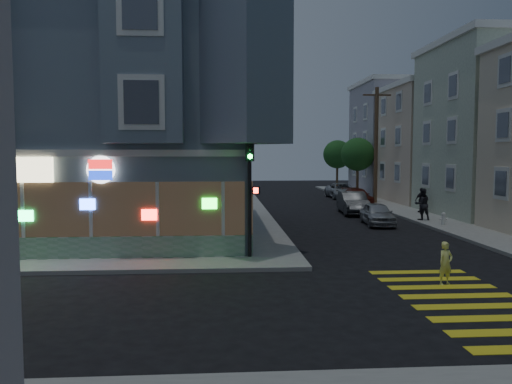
{
  "coord_description": "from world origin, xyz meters",
  "views": [
    {
      "loc": [
        -0.02,
        -14.45,
        3.96
      ],
      "look_at": [
        1.31,
        5.3,
        2.46
      ],
      "focal_mm": 35.0,
      "sensor_mm": 36.0,
      "label": 1
    }
  ],
  "objects": [
    {
      "name": "parked_car_d",
      "position": [
        10.7,
        29.67,
        0.68
      ],
      "size": [
        2.31,
        4.91,
        1.36
      ],
      "primitive_type": "imported",
      "rotation": [
        0.0,
        0.0,
        0.01
      ],
      "color": "#A7ACB2",
      "rests_on": "ground"
    },
    {
      "name": "fire_hydrant",
      "position": [
        11.85,
        11.44,
        0.51
      ],
      "size": [
        0.4,
        0.23,
        0.69
      ],
      "color": "silver",
      "rests_on": "sidewalk_ne"
    },
    {
      "name": "utility_pole",
      "position": [
        12.0,
        24.0,
        4.8
      ],
      "size": [
        2.2,
        0.3,
        9.0
      ],
      "color": "#4C3826",
      "rests_on": "sidewalk_ne"
    },
    {
      "name": "traffic_signal",
      "position": [
        1.0,
        3.78,
        3.21
      ],
      "size": [
        0.55,
        0.51,
        4.53
      ],
      "rotation": [
        0.0,
        0.0,
        -0.21
      ],
      "color": "black",
      "rests_on": "sidewalk_nw"
    },
    {
      "name": "corner_building",
      "position": [
        -6.0,
        10.98,
        5.82
      ],
      "size": [
        14.6,
        14.6,
        11.4
      ],
      "color": "slate",
      "rests_on": "sidewalk_nw"
    },
    {
      "name": "ground",
      "position": [
        0.0,
        0.0,
        0.0
      ],
      "size": [
        120.0,
        120.0,
        0.0
      ],
      "primitive_type": "plane",
      "color": "black",
      "rests_on": "ground"
    },
    {
      "name": "street_tree_near",
      "position": [
        12.2,
        30.0,
        3.94
      ],
      "size": [
        3.0,
        3.0,
        5.3
      ],
      "color": "#4C3826",
      "rests_on": "sidewalk_ne"
    },
    {
      "name": "running_child",
      "position": [
        6.73,
        0.03,
        0.66
      ],
      "size": [
        0.55,
        0.44,
        1.32
      ],
      "primitive_type": "imported",
      "rotation": [
        0.0,
        0.0,
        0.29
      ],
      "color": "#ECF07B",
      "rests_on": "ground"
    },
    {
      "name": "pedestrian_b",
      "position": [
        13.0,
        17.22,
        0.96
      ],
      "size": [
        1.0,
        0.56,
        1.62
      ],
      "primitive_type": "imported",
      "rotation": [
        0.0,
        0.0,
        3.32
      ],
      "color": "black",
      "rests_on": "sidewalk_ne"
    },
    {
      "name": "pedestrian_a",
      "position": [
        11.54,
        13.58,
        1.07
      ],
      "size": [
        0.93,
        0.75,
        1.83
      ],
      "primitive_type": "imported",
      "rotation": [
        0.0,
        0.0,
        3.21
      ],
      "color": "black",
      "rests_on": "sidewalk_ne"
    },
    {
      "name": "parked_car_a",
      "position": [
        8.6,
        12.68,
        0.63
      ],
      "size": [
        1.79,
        3.81,
        1.26
      ],
      "primitive_type": "imported",
      "rotation": [
        0.0,
        0.0,
        -0.08
      ],
      "color": "#A5A8AC",
      "rests_on": "ground"
    },
    {
      "name": "street_tree_far",
      "position": [
        12.2,
        38.0,
        3.94
      ],
      "size": [
        3.0,
        3.0,
        5.3
      ],
      "color": "#4C3826",
      "rests_on": "sidewalk_ne"
    },
    {
      "name": "row_house_d",
      "position": [
        19.5,
        34.0,
        5.4
      ],
      "size": [
        12.0,
        8.6,
        10.5
      ],
      "primitive_type": "cube",
      "color": "#928F9D",
      "rests_on": "sidewalk_ne"
    },
    {
      "name": "parked_car_c",
      "position": [
        10.7,
        24.47,
        0.61
      ],
      "size": [
        1.83,
        4.25,
        1.22
      ],
      "primitive_type": "imported",
      "rotation": [
        0.0,
        0.0,
        0.03
      ],
      "color": "maroon",
      "rests_on": "ground"
    },
    {
      "name": "sidewalk_nw",
      "position": [
        -13.5,
        23.0,
        0.07
      ],
      "size": [
        33.0,
        42.0,
        0.15
      ],
      "primitive_type": "cube",
      "color": "gray",
      "rests_on": "ground"
    },
    {
      "name": "row_house_c",
      "position": [
        19.5,
        25.0,
        4.65
      ],
      "size": [
        12.0,
        8.6,
        9.0
      ],
      "primitive_type": "cube",
      "color": "beige",
      "rests_on": "sidewalk_ne"
    },
    {
      "name": "parked_car_b",
      "position": [
        8.6,
        17.88,
        0.74
      ],
      "size": [
        1.9,
        4.6,
        1.48
      ],
      "primitive_type": "imported",
      "rotation": [
        0.0,
        0.0,
        -0.08
      ],
      "color": "#323537",
      "rests_on": "ground"
    }
  ]
}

